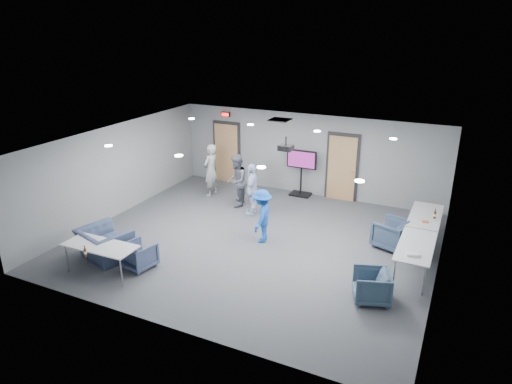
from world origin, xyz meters
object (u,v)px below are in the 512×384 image
at_px(person_d, 262,216).
at_px(chair_right_c, 371,286).
at_px(person_b, 237,181).
at_px(person_a, 211,170).
at_px(table_right_b, 416,247).
at_px(chair_front_b, 105,244).
at_px(chair_front_a, 139,255).
at_px(projector, 286,148).
at_px(bottle_right, 435,215).
at_px(chair_right_a, 392,234).
at_px(table_right_a, 425,217).
at_px(table_front_left, 100,247).
at_px(person_c, 252,189).
at_px(bottle_front, 85,252).
at_px(tv_stand, 301,170).

bearing_deg(person_d, chair_right_c, 55.96).
bearing_deg(person_d, person_b, -146.26).
relative_size(person_a, table_right_b, 0.95).
bearing_deg(table_right_b, chair_front_b, 109.46).
bearing_deg(chair_front_a, projector, -114.48).
xyz_separation_m(chair_right_c, table_right_b, (0.65, 1.49, 0.35)).
xyz_separation_m(bottle_right, projector, (-3.74, -0.97, 1.57)).
xyz_separation_m(chair_right_a, table_right_a, (0.70, 0.76, 0.31)).
xyz_separation_m(table_front_left, projector, (2.93, 3.83, 1.72)).
bearing_deg(person_b, person_c, 43.03).
distance_m(chair_front_b, bottle_front, 1.33).
bearing_deg(table_right_a, chair_front_b, 122.15).
height_order(person_a, person_c, person_a).
relative_size(chair_right_c, chair_front_b, 0.63).
distance_m(chair_right_a, table_right_a, 1.08).
relative_size(person_a, person_b, 1.06).
height_order(person_d, projector, projector).
height_order(person_a, chair_right_c, person_a).
xyz_separation_m(person_b, table_front_left, (-0.85, -5.01, -0.14)).
height_order(person_c, projector, projector).
distance_m(chair_right_c, bottle_front, 6.08).
height_order(table_front_left, tv_stand, tv_stand).
bearing_deg(bottle_front, person_d, 55.16).
height_order(table_front_left, bottle_front, bottle_front).
height_order(table_right_b, table_front_left, same).
height_order(person_a, projector, projector).
distance_m(person_d, projector, 1.87).
bearing_deg(table_right_a, chair_front_a, 126.49).
height_order(table_right_a, projector, projector).
distance_m(person_a, chair_front_b, 4.90).
relative_size(table_right_b, tv_stand, 1.19).
height_order(person_a, chair_front_b, person_a).
height_order(bottle_front, tv_stand, tv_stand).
bearing_deg(chair_front_a, tv_stand, -94.49).
relative_size(chair_right_c, chair_front_a, 1.08).
bearing_deg(chair_front_a, person_c, -92.31).
bearing_deg(person_a, projector, 70.26).
height_order(person_d, chair_front_b, person_d).
xyz_separation_m(table_right_b, projector, (-3.51, 0.79, 1.72)).
bearing_deg(chair_right_a, person_c, -77.13).
bearing_deg(table_front_left, person_d, 48.53).
bearing_deg(person_d, table_right_b, 80.97).
xyz_separation_m(person_a, bottle_front, (0.44, -6.00, -0.05)).
bearing_deg(table_front_left, tv_stand, 69.61).
xyz_separation_m(person_a, tv_stand, (2.69, 1.28, 0.00)).
bearing_deg(table_right_b, person_b, 70.59).
distance_m(chair_right_c, chair_front_b, 6.33).
bearing_deg(bottle_front, table_front_left, 100.20).
xyz_separation_m(person_d, table_right_a, (3.84, 1.86, -0.03)).
relative_size(person_c, chair_right_a, 1.91).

